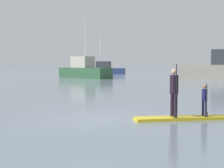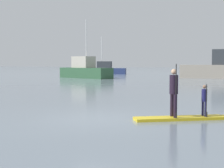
{
  "view_description": "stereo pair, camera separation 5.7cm",
  "coord_description": "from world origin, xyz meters",
  "px_view_note": "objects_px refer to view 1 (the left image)",
  "views": [
    {
      "loc": [
        5.1,
        -10.86,
        1.99
      ],
      "look_at": [
        -0.59,
        2.71,
        1.05
      ],
      "focal_mm": 54.82,
      "sensor_mm": 36.0,
      "label": 1
    },
    {
      "loc": [
        5.15,
        -10.84,
        1.99
      ],
      "look_at": [
        -0.59,
        2.71,
        1.05
      ],
      "focal_mm": 54.82,
      "sensor_mm": 36.0,
      "label": 2
    }
  ],
  "objects_px": {
    "fishing_boat_green_midground": "(84,70)",
    "motor_boat_small_navy": "(105,69)",
    "paddleboard_near": "(182,118)",
    "paddler_adult": "(174,89)",
    "paddler_child_solo": "(205,99)"
  },
  "relations": [
    {
      "from": "motor_boat_small_navy",
      "to": "paddler_child_solo",
      "type": "bearing_deg",
      "value": -61.74
    },
    {
      "from": "paddleboard_near",
      "to": "fishing_boat_green_midground",
      "type": "relative_size",
      "value": 0.4
    },
    {
      "from": "paddler_adult",
      "to": "paddler_child_solo",
      "type": "relative_size",
      "value": 1.61
    },
    {
      "from": "paddleboard_near",
      "to": "paddler_child_solo",
      "type": "distance_m",
      "value": 1.05
    },
    {
      "from": "paddleboard_near",
      "to": "fishing_boat_green_midground",
      "type": "xyz_separation_m",
      "value": [
        -17.64,
        26.66,
        0.93
      ]
    },
    {
      "from": "motor_boat_small_navy",
      "to": "fishing_boat_green_midground",
      "type": "bearing_deg",
      "value": -76.95
    },
    {
      "from": "paddleboard_near",
      "to": "motor_boat_small_navy",
      "type": "xyz_separation_m",
      "value": [
        -20.85,
        40.51,
        0.73
      ]
    },
    {
      "from": "paddleboard_near",
      "to": "paddler_adult",
      "type": "relative_size",
      "value": 1.71
    },
    {
      "from": "paddler_adult",
      "to": "paddler_child_solo",
      "type": "distance_m",
      "value": 1.18
    },
    {
      "from": "paddleboard_near",
      "to": "motor_boat_small_navy",
      "type": "distance_m",
      "value": 45.57
    },
    {
      "from": "paddleboard_near",
      "to": "motor_boat_small_navy",
      "type": "relative_size",
      "value": 0.48
    },
    {
      "from": "paddler_adult",
      "to": "motor_boat_small_navy",
      "type": "xyz_separation_m",
      "value": [
        -20.59,
        40.68,
        -0.28
      ]
    },
    {
      "from": "fishing_boat_green_midground",
      "to": "motor_boat_small_navy",
      "type": "height_order",
      "value": "fishing_boat_green_midground"
    },
    {
      "from": "paddler_adult",
      "to": "fishing_boat_green_midground",
      "type": "height_order",
      "value": "fishing_boat_green_midground"
    },
    {
      "from": "paddler_adult",
      "to": "motor_boat_small_navy",
      "type": "height_order",
      "value": "motor_boat_small_navy"
    }
  ]
}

